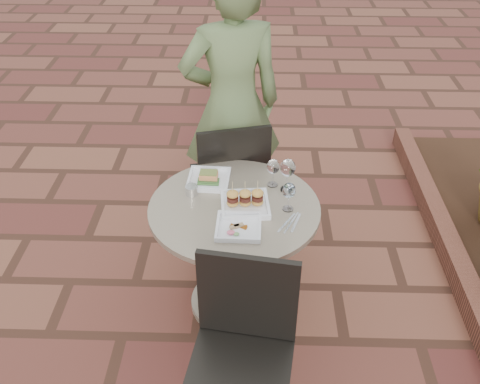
{
  "coord_description": "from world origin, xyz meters",
  "views": [
    {
      "loc": [
        0.31,
        -2.37,
        2.41
      ],
      "look_at": [
        0.24,
        -0.15,
        0.82
      ],
      "focal_mm": 40.0,
      "sensor_mm": 36.0,
      "label": 1
    }
  ],
  "objects_px": {
    "chair_far": "(231,175)",
    "chair_near": "(243,339)",
    "cafe_table": "(235,242)",
    "plate_tuna": "(238,226)",
    "plate_salmon": "(209,179)",
    "diner": "(232,106)",
    "plate_sliders": "(245,201)"
  },
  "relations": [
    {
      "from": "diner",
      "to": "plate_tuna",
      "type": "relative_size",
      "value": 7.91
    },
    {
      "from": "chair_near",
      "to": "plate_salmon",
      "type": "relative_size",
      "value": 3.89
    },
    {
      "from": "plate_sliders",
      "to": "plate_salmon",
      "type": "bearing_deg",
      "value": 132.3
    },
    {
      "from": "diner",
      "to": "chair_near",
      "type": "bearing_deg",
      "value": 78.64
    },
    {
      "from": "chair_far",
      "to": "diner",
      "type": "height_order",
      "value": "diner"
    },
    {
      "from": "chair_far",
      "to": "diner",
      "type": "bearing_deg",
      "value": -103.67
    },
    {
      "from": "diner",
      "to": "plate_sliders",
      "type": "bearing_deg",
      "value": 81.51
    },
    {
      "from": "chair_far",
      "to": "plate_sliders",
      "type": "height_order",
      "value": "chair_far"
    },
    {
      "from": "cafe_table",
      "to": "chair_near",
      "type": "bearing_deg",
      "value": -84.69
    },
    {
      "from": "cafe_table",
      "to": "plate_tuna",
      "type": "relative_size",
      "value": 3.98
    },
    {
      "from": "plate_tuna",
      "to": "chair_far",
      "type": "bearing_deg",
      "value": 95.46
    },
    {
      "from": "diner",
      "to": "plate_salmon",
      "type": "xyz_separation_m",
      "value": [
        -0.1,
        -0.6,
        -0.15
      ]
    },
    {
      "from": "plate_salmon",
      "to": "plate_tuna",
      "type": "bearing_deg",
      "value": -66.33
    },
    {
      "from": "plate_salmon",
      "to": "plate_tuna",
      "type": "relative_size",
      "value": 1.06
    },
    {
      "from": "chair_far",
      "to": "chair_near",
      "type": "xyz_separation_m",
      "value": [
        0.11,
        -1.28,
        0.0
      ]
    },
    {
      "from": "chair_near",
      "to": "plate_tuna",
      "type": "distance_m",
      "value": 0.56
    },
    {
      "from": "plate_tuna",
      "to": "plate_sliders",
      "type": "bearing_deg",
      "value": 81.23
    },
    {
      "from": "cafe_table",
      "to": "plate_salmon",
      "type": "distance_m",
      "value": 0.38
    },
    {
      "from": "cafe_table",
      "to": "plate_tuna",
      "type": "xyz_separation_m",
      "value": [
        0.03,
        -0.19,
        0.26
      ]
    },
    {
      "from": "chair_near",
      "to": "plate_salmon",
      "type": "bearing_deg",
      "value": 111.48
    },
    {
      "from": "plate_sliders",
      "to": "plate_tuna",
      "type": "bearing_deg",
      "value": -98.77
    },
    {
      "from": "plate_tuna",
      "to": "plate_salmon",
      "type": "bearing_deg",
      "value": 113.67
    },
    {
      "from": "diner",
      "to": "plate_salmon",
      "type": "height_order",
      "value": "diner"
    },
    {
      "from": "diner",
      "to": "plate_sliders",
      "type": "relative_size",
      "value": 6.61
    },
    {
      "from": "cafe_table",
      "to": "plate_salmon",
      "type": "bearing_deg",
      "value": 124.09
    },
    {
      "from": "chair_far",
      "to": "cafe_table",
      "type": "bearing_deg",
      "value": 80.03
    },
    {
      "from": "chair_far",
      "to": "plate_sliders",
      "type": "relative_size",
      "value": 3.44
    },
    {
      "from": "chair_near",
      "to": "chair_far",
      "type": "bearing_deg",
      "value": 103.34
    },
    {
      "from": "cafe_table",
      "to": "chair_near",
      "type": "relative_size",
      "value": 0.97
    },
    {
      "from": "chair_far",
      "to": "chair_near",
      "type": "distance_m",
      "value": 1.28
    },
    {
      "from": "chair_far",
      "to": "plate_salmon",
      "type": "bearing_deg",
      "value": 58.05
    },
    {
      "from": "plate_salmon",
      "to": "plate_sliders",
      "type": "distance_m",
      "value": 0.31
    }
  ]
}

